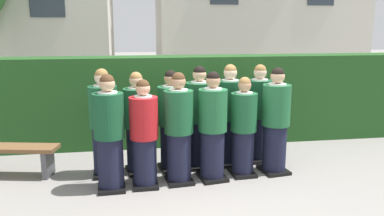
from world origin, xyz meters
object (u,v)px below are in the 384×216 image
student_front_row_2 (179,131)px  wooden_bench (12,154)px  student_in_red_blazer (144,136)px  student_rear_row_1 (137,126)px  student_front_row_3 (213,129)px  student_front_row_5 (275,123)px  student_front_row_0 (109,136)px  student_rear_row_2 (171,123)px  student_rear_row_5 (259,115)px  student_rear_row_0 (104,125)px  student_front_row_4 (243,129)px  student_rear_row_4 (229,117)px  student_rear_row_3 (199,120)px

student_front_row_2 → wooden_bench: (-2.50, 0.62, -0.43)m
student_in_red_blazer → student_rear_row_1: student_rear_row_1 is taller
student_front_row_3 → student_front_row_5: size_ratio=0.98×
student_front_row_0 → student_in_red_blazer: size_ratio=1.06×
student_front_row_0 → student_rear_row_2: bearing=34.2°
student_front_row_5 → student_rear_row_1: (-2.12, 0.32, -0.03)m
student_front_row_3 → student_rear_row_5: student_rear_row_5 is taller
student_in_red_blazer → student_front_row_3: student_front_row_3 is taller
student_front_row_0 → wooden_bench: student_front_row_0 is taller
student_front_row_2 → student_rear_row_0: bearing=157.7°
student_in_red_blazer → student_front_row_2: 0.51m
wooden_bench → student_front_row_0: bearing=-25.6°
student_front_row_2 → student_rear_row_2: 0.52m
student_in_red_blazer → student_front_row_5: bearing=6.6°
student_front_row_5 → student_rear_row_5: 0.58m
student_front_row_0 → student_front_row_5: bearing=6.2°
student_rear_row_0 → student_front_row_4: bearing=-8.7°
student_front_row_5 → student_rear_row_4: bearing=142.5°
student_rear_row_1 → student_rear_row_3: size_ratio=0.96×
student_front_row_3 → wooden_bench: (-3.01, 0.58, -0.43)m
student_front_row_0 → student_front_row_2: 0.99m
student_front_row_0 → student_rear_row_3: size_ratio=0.99×
student_rear_row_5 → student_front_row_2: bearing=-153.1°
student_front_row_5 → student_rear_row_5: (-0.08, 0.58, -0.00)m
student_front_row_3 → student_rear_row_3: 0.55m
student_front_row_2 → student_rear_row_0: student_rear_row_0 is taller
student_rear_row_4 → student_rear_row_3: bearing=-173.2°
student_front_row_0 → student_rear_row_1: (0.39, 0.59, -0.02)m
wooden_bench → student_front_row_2: bearing=-13.8°
student_front_row_2 → student_front_row_5: bearing=6.0°
student_front_row_5 → student_in_red_blazer: bearing=-173.4°
student_front_row_5 → wooden_bench: 4.09m
student_in_red_blazer → student_front_row_3: (1.01, 0.11, 0.04)m
student_rear_row_2 → student_front_row_0: bearing=-145.8°
student_rear_row_0 → student_front_row_2: bearing=-22.3°
student_front_row_4 → student_rear_row_1: (-1.60, 0.36, 0.03)m
student_rear_row_4 → wooden_bench: 3.45m
student_front_row_3 → student_front_row_4: (0.50, 0.09, -0.05)m
student_front_row_2 → student_rear_row_3: (0.40, 0.57, 0.01)m
student_front_row_2 → student_front_row_4: size_ratio=1.07×
student_front_row_0 → student_front_row_3: student_front_row_0 is taller
student_rear_row_2 → wooden_bench: bearing=177.7°
student_rear_row_0 → wooden_bench: student_rear_row_0 is taller
student_rear_row_5 → wooden_bench: student_rear_row_5 is taller
student_rear_row_0 → wooden_bench: bearing=173.2°
student_rear_row_5 → wooden_bench: 3.98m
student_rear_row_2 → student_rear_row_4: 0.98m
student_front_row_0 → student_rear_row_4: (1.90, 0.74, 0.02)m
student_front_row_2 → student_front_row_4: bearing=7.1°
student_rear_row_1 → student_rear_row_5: bearing=7.1°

